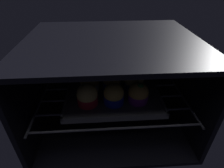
% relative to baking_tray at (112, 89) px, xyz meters
% --- Properties ---
extents(oven_cavity, '(0.59, 0.47, 0.37)m').
position_rel_baking_tray_xyz_m(oven_cavity, '(0.00, 0.03, 0.02)').
color(oven_cavity, black).
rests_on(oven_cavity, ground).
extents(oven_rack, '(0.55, 0.42, 0.01)m').
position_rel_baking_tray_xyz_m(oven_rack, '(0.00, -0.01, -0.01)').
color(oven_rack, '#42424C').
rests_on(oven_rack, oven_cavity).
extents(baking_tray, '(0.35, 0.35, 0.02)m').
position_rel_baking_tray_xyz_m(baking_tray, '(0.00, 0.00, 0.00)').
color(baking_tray, '#4C4C51').
rests_on(baking_tray, oven_rack).
extents(muffin_row0_col0, '(0.07, 0.07, 0.08)m').
position_rel_baking_tray_xyz_m(muffin_row0_col0, '(-0.09, -0.09, 0.04)').
color(muffin_row0_col0, red).
rests_on(muffin_row0_col0, baking_tray).
extents(muffin_row0_col1, '(0.07, 0.07, 0.08)m').
position_rel_baking_tray_xyz_m(muffin_row0_col1, '(-0.00, -0.09, 0.04)').
color(muffin_row0_col1, '#1928B7').
rests_on(muffin_row0_col1, baking_tray).
extents(muffin_row0_col2, '(0.07, 0.07, 0.08)m').
position_rel_baking_tray_xyz_m(muffin_row0_col2, '(0.09, -0.09, 0.04)').
color(muffin_row0_col2, '#7A238C').
rests_on(muffin_row0_col2, baking_tray).
extents(muffin_row1_col0, '(0.08, 0.08, 0.08)m').
position_rel_baking_tray_xyz_m(muffin_row1_col0, '(-0.09, -0.00, 0.04)').
color(muffin_row1_col0, silver).
rests_on(muffin_row1_col0, baking_tray).
extents(muffin_row1_col1, '(0.07, 0.07, 0.08)m').
position_rel_baking_tray_xyz_m(muffin_row1_col1, '(0.00, -0.00, 0.04)').
color(muffin_row1_col1, '#1928B7').
rests_on(muffin_row1_col1, baking_tray).
extents(muffin_row1_col2, '(0.08, 0.08, 0.08)m').
position_rel_baking_tray_xyz_m(muffin_row1_col2, '(0.08, -0.00, 0.04)').
color(muffin_row1_col2, '#1928B7').
rests_on(muffin_row1_col2, baking_tray).
extents(muffin_row2_col0, '(0.08, 0.08, 0.09)m').
position_rel_baking_tray_xyz_m(muffin_row2_col0, '(-0.09, 0.09, 0.04)').
color(muffin_row2_col0, '#1928B7').
rests_on(muffin_row2_col0, baking_tray).
extents(muffin_row2_col1, '(0.07, 0.07, 0.08)m').
position_rel_baking_tray_xyz_m(muffin_row2_col1, '(-0.00, 0.08, 0.04)').
color(muffin_row2_col1, '#1928B7').
rests_on(muffin_row2_col1, baking_tray).
extents(muffin_row2_col2, '(0.07, 0.07, 0.07)m').
position_rel_baking_tray_xyz_m(muffin_row2_col2, '(0.09, 0.08, 0.04)').
color(muffin_row2_col2, '#7A238C').
rests_on(muffin_row2_col2, baking_tray).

